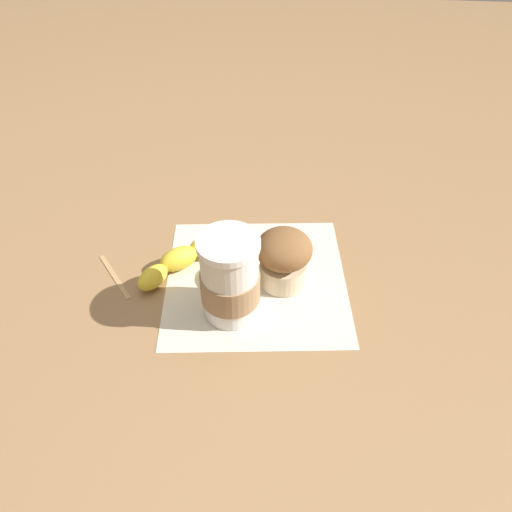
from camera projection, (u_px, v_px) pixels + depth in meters
name	position (u px, v px, depth m)	size (l,w,h in m)	color
ground_plane	(256.00, 280.00, 0.75)	(3.00, 3.00, 0.00)	#936D47
paper_napkin	(256.00, 279.00, 0.75)	(0.27, 0.27, 0.00)	beige
coffee_cup	(230.00, 280.00, 0.66)	(0.08, 0.08, 0.13)	silver
muffin	(284.00, 258.00, 0.71)	(0.08, 0.08, 0.09)	beige
banana	(196.00, 255.00, 0.77)	(0.14, 0.17, 0.03)	yellow
wooden_stirrer	(114.00, 276.00, 0.76)	(0.11, 0.01, 0.00)	tan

